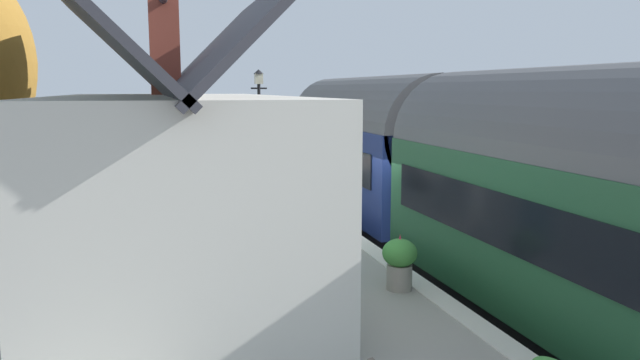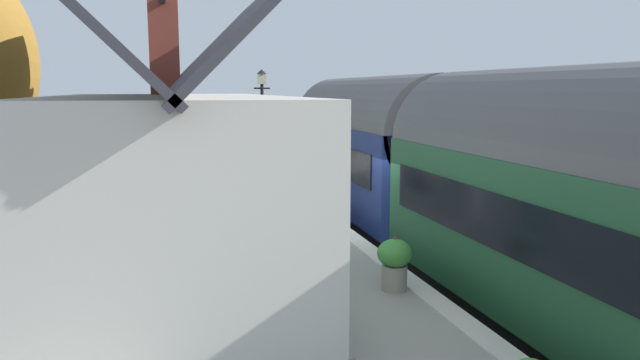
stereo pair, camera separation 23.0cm
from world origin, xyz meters
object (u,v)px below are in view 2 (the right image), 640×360
station_building (171,177)px  lamp_post_platform (262,105)px  planter_edge_near (197,181)px  planter_under_sign (395,261)px  planter_bench_left (124,174)px  train (439,171)px  station_sign_board (249,142)px  bench_mid_platform (216,182)px  planter_edge_far (170,164)px

station_building → lamp_post_platform: bearing=-18.9°
planter_edge_near → planter_under_sign: planter_under_sign is taller
planter_bench_left → train: bearing=-141.3°
planter_under_sign → lamp_post_platform: bearing=1.3°
planter_bench_left → station_sign_board: station_sign_board is taller
bench_mid_platform → lamp_post_platform: size_ratio=0.39×
planter_bench_left → planter_under_sign: (-12.41, -4.56, 0.19)m
bench_mid_platform → planter_edge_far: bench_mid_platform is taller
planter_under_sign → station_sign_board: (12.65, 0.37, 0.73)m
station_building → planter_edge_far: 12.98m
station_building → planter_under_sign: size_ratio=9.81×
planter_bench_left → station_sign_board: 4.31m
bench_mid_platform → planter_edge_far: (6.19, 1.13, -0.21)m
planter_edge_far → planter_edge_near: 4.99m
train → bench_mid_platform: size_ratio=11.73×
lamp_post_platform → planter_edge_far: bearing=33.9°
planter_under_sign → station_sign_board: 12.68m
bench_mid_platform → planter_bench_left: (3.93, 2.65, -0.22)m
bench_mid_platform → planter_bench_left: 4.75m
planter_edge_far → train: bearing=-153.4°
planter_edge_far → planter_edge_near: size_ratio=1.07×
planter_bench_left → planter_under_sign: 13.23m
planter_edge_far → planter_under_sign: size_ratio=0.84×
planter_bench_left → planter_under_sign: bearing=-159.8°
planter_edge_far → planter_edge_near: planter_edge_near is taller
train → planter_edge_far: bearing=26.6°
station_sign_board → bench_mid_platform: bearing=159.7°
planter_bench_left → planter_under_sign: size_ratio=1.24×
planter_edge_near → planter_under_sign: bearing=-166.4°
planter_bench_left → lamp_post_platform: bearing=-114.0°
station_building → train: bearing=-71.9°
planter_under_sign → bench_mid_platform: bearing=12.7°
planter_edge_far → planter_under_sign: planter_under_sign is taller
station_building → planter_edge_far: size_ratio=11.63×
lamp_post_platform → station_sign_board: bearing=3.5°
station_building → planter_under_sign: station_building is taller
station_sign_board → lamp_post_platform: bearing=-176.5°
bench_mid_platform → planter_bench_left: bench_mid_platform is taller
bench_mid_platform → station_sign_board: size_ratio=0.90×
bench_mid_platform → station_sign_board: bearing=-20.3°
train → planter_edge_near: 7.85m
station_building → station_sign_board: (10.89, -2.85, -0.43)m
lamp_post_platform → station_sign_board: 2.56m
planter_bench_left → planter_edge_far: (2.25, -1.52, 0.01)m
train → station_building: station_building is taller
station_building → planter_under_sign: bearing=-118.7°
planter_edge_far → planter_bench_left: bearing=146.0°
planter_edge_near → lamp_post_platform: lamp_post_platform is taller
train → bench_mid_platform: train is taller
planter_under_sign → station_sign_board: bearing=1.7°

